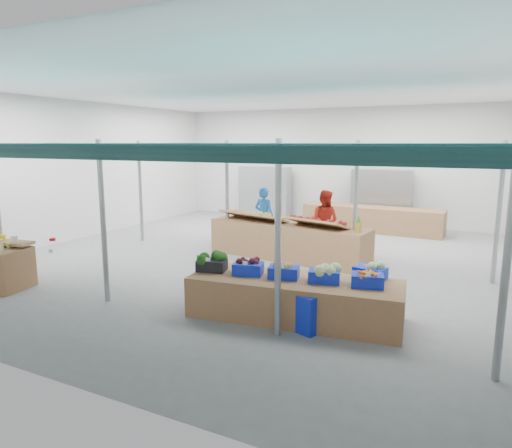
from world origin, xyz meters
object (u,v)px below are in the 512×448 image
Objects in this scene: crate_stack at (305,312)px; vendor_left at (264,216)px; vendor_right at (324,221)px; veg_counter at (295,299)px; fruit_counter at (288,241)px.

crate_stack is 6.17m from vendor_left.
veg_counter is at bearing 109.73° from vendor_right.
crate_stack is (2.03, -4.13, -0.15)m from fruit_counter.
vendor_left is 1.00× the size of vendor_right.
crate_stack is at bearing 112.32° from vendor_right.
veg_counter is 4.08m from fruit_counter.
fruit_counter is 4.60m from crate_stack.
fruit_counter is at bearing 107.18° from veg_counter.
vendor_left is (-2.88, 4.81, 0.50)m from veg_counter.
fruit_counter is 2.50× the size of vendor_right.
vendor_right reaches higher than crate_stack.
vendor_right is at bearing 68.43° from fruit_counter.
vendor_right is (0.60, 1.10, 0.39)m from fruit_counter.
crate_stack is (0.34, -0.41, -0.04)m from veg_counter.
fruit_counter is (-1.68, 3.71, 0.11)m from veg_counter.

